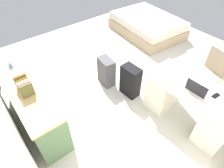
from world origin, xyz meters
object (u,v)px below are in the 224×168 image
(bed, at_px, (147,25))
(suitcase_black, at_px, (130,81))
(laptop, at_px, (197,89))
(figurine_small, at_px, (10,65))
(office_chair, at_px, (207,77))
(computer_mouse, at_px, (183,81))
(credenza, at_px, (32,105))
(cell_phone_near_laptop, at_px, (216,96))
(desk, at_px, (189,104))
(suitcase_spare_grey, at_px, (106,72))

(bed, height_order, suitcase_black, suitcase_black)
(laptop, distance_m, figurine_small, 2.92)
(bed, bearing_deg, office_chair, 158.71)
(computer_mouse, distance_m, figurine_small, 2.75)
(office_chair, distance_m, bed, 2.54)
(figurine_small, bearing_deg, office_chair, -125.22)
(computer_mouse, bearing_deg, laptop, 170.98)
(credenza, height_order, laptop, laptop)
(office_chair, distance_m, credenza, 3.11)
(cell_phone_near_laptop, bearing_deg, computer_mouse, 17.91)
(figurine_small, bearing_deg, bed, -83.96)
(desk, bearing_deg, laptop, 129.22)
(bed, height_order, suitcase_spare_grey, suitcase_spare_grey)
(figurine_small, bearing_deg, laptop, -138.64)
(desk, relative_size, cell_phone_near_laptop, 10.78)
(bed, bearing_deg, suitcase_spare_grey, 113.60)
(laptop, bearing_deg, office_chair, -75.21)
(credenza, bearing_deg, desk, -128.22)
(suitcase_spare_grey, relative_size, figurine_small, 5.31)
(laptop, relative_size, computer_mouse, 3.19)
(desk, distance_m, computer_mouse, 0.43)
(credenza, bearing_deg, bed, -75.22)
(credenza, relative_size, cell_phone_near_laptop, 13.24)
(laptop, xyz_separation_m, cell_phone_near_laptop, (-0.22, -0.15, -0.04))
(bed, bearing_deg, figurine_small, 96.04)
(desk, relative_size, office_chair, 1.56)
(credenza, bearing_deg, suitcase_black, -106.97)
(office_chair, bearing_deg, suitcase_black, 51.87)
(suitcase_black, distance_m, figurine_small, 2.07)
(bed, bearing_deg, computer_mouse, 143.10)
(desk, distance_m, figurine_small, 2.96)
(suitcase_spare_grey, distance_m, computer_mouse, 1.51)
(suitcase_black, bearing_deg, desk, -167.15)
(office_chair, bearing_deg, cell_phone_near_laptop, 122.16)
(office_chair, height_order, cell_phone_near_laptop, office_chair)
(desk, xyz_separation_m, suitcase_spare_grey, (1.58, 0.47, -0.10))
(bed, distance_m, figurine_small, 3.77)
(suitcase_spare_grey, distance_m, laptop, 1.75)
(credenza, bearing_deg, computer_mouse, -124.49)
(suitcase_black, xyz_separation_m, cell_phone_near_laptop, (-1.31, -0.40, 0.43))
(computer_mouse, relative_size, figurine_small, 0.91)
(office_chair, bearing_deg, laptop, 104.79)
(computer_mouse, bearing_deg, office_chair, -94.85)
(suitcase_black, height_order, computer_mouse, computer_mouse)
(office_chair, relative_size, laptop, 2.95)
(credenza, bearing_deg, cell_phone_near_laptop, -131.33)
(laptop, bearing_deg, credenza, 50.19)
(bed, relative_size, computer_mouse, 20.06)
(figurine_small, bearing_deg, cell_phone_near_laptop, -139.25)
(office_chair, xyz_separation_m, credenza, (1.38, 2.78, -0.02))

